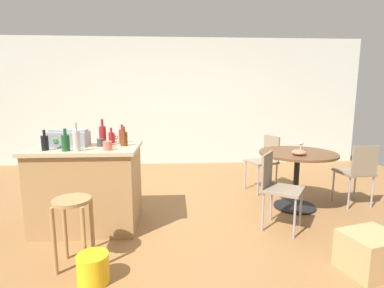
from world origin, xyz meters
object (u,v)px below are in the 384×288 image
at_px(bottle_2, 66,142).
at_px(cup_1, 101,143).
at_px(folding_chair_left, 265,158).
at_px(plastic_bucket, 93,269).
at_px(bottle_6, 76,140).
at_px(cardboard_box, 370,252).
at_px(bottle_4, 124,138).
at_px(bottle_5, 45,142).
at_px(kitchen_island, 89,186).
at_px(cup_3, 112,138).
at_px(toolbox, 69,138).
at_px(cup_4, 83,138).
at_px(wine_glass, 301,143).
at_px(bottle_3, 111,138).
at_px(cup_2, 59,139).
at_px(folding_chair_far, 357,170).
at_px(cup_0, 108,146).
at_px(bottle_0, 122,136).
at_px(dining_table, 297,165).
at_px(wooden_stool, 73,217).
at_px(bottle_1, 103,135).
at_px(serving_bowl, 299,152).

bearing_deg(bottle_2, cup_1, 40.93).
distance_m(folding_chair_left, plastic_bucket, 3.08).
distance_m(bottle_6, cardboard_box, 2.91).
relative_size(bottle_4, bottle_5, 1.01).
height_order(kitchen_island, cup_1, cup_1).
xyz_separation_m(kitchen_island, cup_3, (0.24, 0.24, 0.52)).
bearing_deg(toolbox, cup_4, 78.39).
bearing_deg(wine_glass, bottle_4, -168.34).
bearing_deg(cup_3, cup_4, 172.63).
bearing_deg(cardboard_box, folding_chair_left, 96.68).
xyz_separation_m(bottle_3, cup_2, (-0.65, 0.15, -0.03)).
xyz_separation_m(kitchen_island, folding_chair_far, (3.45, 0.39, 0.03)).
relative_size(kitchen_island, bottle_3, 5.86).
bearing_deg(cup_0, folding_chair_far, 11.89).
relative_size(folding_chair_far, folding_chair_left, 0.98).
bearing_deg(cup_0, cardboard_box, -18.85).
bearing_deg(bottle_4, bottle_0, 104.24).
bearing_deg(dining_table, cardboard_box, -87.84).
bearing_deg(cup_3, plastic_bucket, -86.19).
bearing_deg(cup_0, folding_chair_left, 33.65).
distance_m(kitchen_island, wooden_stool, 0.86).
height_order(bottle_1, bottle_5, bottle_1).
relative_size(folding_chair_far, bottle_0, 3.91).
distance_m(bottle_3, serving_bowl, 2.30).
xyz_separation_m(bottle_5, cup_4, (0.22, 0.53, -0.04)).
xyz_separation_m(bottle_4, cardboard_box, (2.24, -1.07, -0.85)).
distance_m(bottle_2, cup_1, 0.39).
xyz_separation_m(toolbox, wine_glass, (2.86, 0.46, -0.16)).
height_order(bottle_1, cup_4, bottle_1).
relative_size(kitchen_island, toolbox, 2.82).
bearing_deg(cup_3, kitchen_island, -134.91).
distance_m(cup_1, wine_glass, 2.55).
bearing_deg(cup_2, bottle_6, -54.24).
bearing_deg(cup_2, dining_table, 3.04).
bearing_deg(dining_table, toolbox, -172.12).
bearing_deg(bottle_3, toolbox, -170.18).
relative_size(bottle_5, cup_3, 1.89).
bearing_deg(kitchen_island, cup_2, 149.69).
xyz_separation_m(bottle_0, wine_glass, (2.31, 0.24, -0.15)).
distance_m(bottle_0, cup_1, 0.32).
xyz_separation_m(bottle_5, cup_0, (0.65, -0.03, -0.04)).
distance_m(wine_glass, plastic_bucket, 2.92).
distance_m(toolbox, cup_3, 0.49).
relative_size(folding_chair_left, plastic_bucket, 3.44).
height_order(bottle_2, cup_2, bottle_2).
bearing_deg(bottle_3, wine_glass, 8.93).
distance_m(wooden_stool, bottle_1, 1.14).
distance_m(bottle_5, cup_1, 0.56).
bearing_deg(plastic_bucket, wooden_stool, 131.46).
relative_size(bottle_3, cardboard_box, 0.44).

